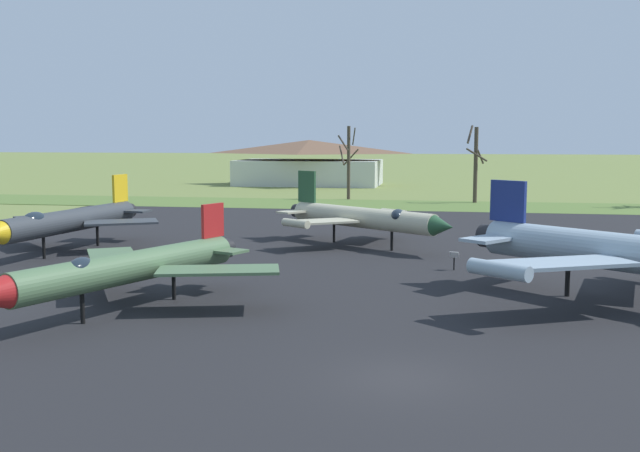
% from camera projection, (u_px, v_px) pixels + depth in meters
% --- Properties ---
extents(ground_plane, '(600.00, 600.00, 0.00)m').
position_uv_depth(ground_plane, '(400.00, 379.00, 21.85)').
color(ground_plane, olive).
extents(asphalt_apron, '(71.64, 62.54, 0.05)m').
position_uv_depth(asphalt_apron, '(422.00, 268.00, 40.19)').
color(asphalt_apron, black).
rests_on(asphalt_apron, ground).
extents(grass_verge_strip, '(131.64, 12.00, 0.06)m').
position_uv_depth(grass_verge_strip, '(435.00, 206.00, 76.63)').
color(grass_verge_strip, '#556F32').
rests_on(grass_verge_strip, ground).
extents(jet_fighter_rear_center, '(10.56, 13.28, 4.11)m').
position_uv_depth(jet_fighter_rear_center, '(124.00, 268.00, 29.77)').
color(jet_fighter_rear_center, '#4C6B47').
rests_on(jet_fighter_rear_center, ground).
extents(jet_fighter_rear_left, '(12.41, 10.18, 4.84)m').
position_uv_depth(jet_fighter_rear_left, '(363.00, 217.00, 47.89)').
color(jet_fighter_rear_left, '#B7B293').
rests_on(jet_fighter_rear_left, ground).
extents(info_placard_rear_left, '(0.54, 0.36, 1.07)m').
position_uv_depth(info_placard_rear_left, '(454.00, 259.00, 39.46)').
color(info_placard_rear_left, black).
rests_on(info_placard_rear_left, ground).
extents(jet_fighter_rear_right, '(10.77, 14.64, 4.63)m').
position_uv_depth(jet_fighter_rear_right, '(68.00, 221.00, 45.20)').
color(jet_fighter_rear_right, '#33383D').
rests_on(jet_fighter_rear_right, ground).
extents(bare_tree_far_left, '(2.42, 2.44, 8.47)m').
position_uv_depth(bare_tree_far_left, '(348.00, 160.00, 84.69)').
color(bare_tree_far_left, '#42382D').
rests_on(bare_tree_far_left, ground).
extents(bare_tree_left_of_center, '(2.31, 2.29, 8.50)m').
position_uv_depth(bare_tree_left_of_center, '(475.00, 162.00, 79.68)').
color(bare_tree_left_of_center, '#42382D').
rests_on(bare_tree_left_of_center, ground).
extents(visitor_building, '(22.35, 12.72, 6.76)m').
position_uv_depth(visitor_building, '(309.00, 163.00, 110.59)').
color(visitor_building, beige).
rests_on(visitor_building, ground).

